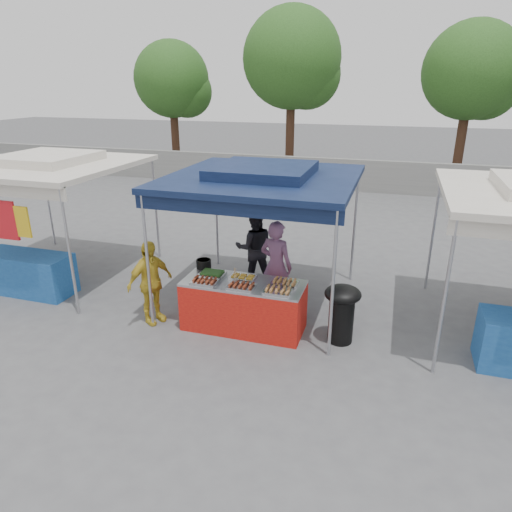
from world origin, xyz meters
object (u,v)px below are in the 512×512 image
(cooking_pot, at_px, (204,264))
(customer_person, at_px, (150,283))
(vendor_woman, at_px, (276,266))
(helper_man, at_px, (254,248))
(wok_burner, at_px, (342,309))
(vendor_table, at_px, (244,305))

(cooking_pot, bearing_deg, customer_person, -138.93)
(vendor_woman, relative_size, customer_person, 1.14)
(helper_man, bearing_deg, cooking_pot, 48.72)
(helper_man, relative_size, customer_person, 1.08)
(wok_burner, relative_size, helper_man, 0.61)
(vendor_woman, bearing_deg, vendor_table, 82.12)
(vendor_woman, bearing_deg, wok_burner, 161.46)
(vendor_woman, relative_size, helper_man, 1.05)
(customer_person, bearing_deg, vendor_table, -54.40)
(wok_burner, bearing_deg, vendor_woman, 154.48)
(vendor_table, bearing_deg, cooking_pot, 156.40)
(vendor_table, distance_m, helper_man, 1.85)
(wok_burner, bearing_deg, vendor_table, -171.52)
(vendor_woman, height_order, customer_person, vendor_woman)
(helper_man, bearing_deg, wok_burner, 117.43)
(vendor_table, height_order, customer_person, customer_person)
(vendor_table, xyz_separation_m, customer_person, (-1.58, -0.25, 0.31))
(cooking_pot, relative_size, customer_person, 0.18)
(vendor_table, relative_size, cooking_pot, 7.71)
(cooking_pot, xyz_separation_m, customer_person, (-0.72, -0.63, -0.19))
(vendor_woman, distance_m, helper_man, 1.15)
(helper_man, bearing_deg, vendor_woman, 105.19)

